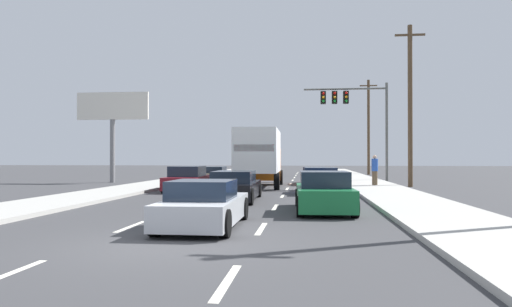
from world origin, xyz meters
TOP-DOWN VIEW (x-y plane):
  - ground_plane at (0.00, 25.00)m, footprint 140.00×140.00m
  - sidewalk_right at (6.82, 20.00)m, footprint 3.14×80.00m
  - sidewalk_left at (-6.82, 20.00)m, footprint 3.14×80.00m
  - lane_markings at (0.00, 19.76)m, footprint 3.54×57.00m
  - car_tan at (-3.57, 21.74)m, footprint 2.03×4.39m
  - car_maroon at (-3.52, 14.97)m, footprint 2.07×4.76m
  - box_truck at (0.01, 18.24)m, footprint 2.65×7.69m
  - car_black at (-0.15, 9.65)m, footprint 1.97×4.72m
  - car_silver at (0.22, 2.33)m, footprint 1.83×4.17m
  - car_red at (3.31, 22.08)m, footprint 1.87×4.57m
  - car_blue at (3.51, 14.42)m, footprint 1.94×4.46m
  - car_green at (3.39, 6.19)m, footprint 1.97×4.40m
  - traffic_signal_mast at (6.05, 26.59)m, footprint 6.36×0.69m
  - utility_pole_mid at (9.10, 19.77)m, footprint 1.80×0.28m
  - utility_pole_far at (9.25, 40.23)m, footprint 1.80×0.28m
  - roadside_billboard at (-11.08, 22.57)m, footprint 5.31×0.36m
  - pedestrian_near_corner at (6.88, 19.11)m, footprint 0.38×0.38m

SIDE VIEW (x-z plane):
  - ground_plane at x=0.00m, z-range 0.00..0.00m
  - lane_markings at x=0.00m, z-range 0.00..0.01m
  - sidewalk_right at x=6.82m, z-range 0.00..0.14m
  - sidewalk_left at x=-6.82m, z-range 0.00..0.14m
  - car_silver at x=0.22m, z-range -0.06..1.15m
  - car_red at x=3.31m, z-range -0.04..1.13m
  - car_tan at x=-3.57m, z-range -0.04..1.14m
  - car_black at x=-0.15m, z-range -0.04..1.19m
  - car_blue at x=3.51m, z-range -0.06..1.24m
  - car_green at x=3.39m, z-range -0.06..1.27m
  - car_maroon at x=-3.52m, z-range -0.06..1.28m
  - pedestrian_near_corner at x=6.88m, z-range 0.14..1.95m
  - box_truck at x=0.01m, z-range 0.27..3.66m
  - roadside_billboard at x=-11.08m, z-range 1.55..8.04m
  - utility_pole_mid at x=9.10m, z-range 0.14..10.04m
  - utility_pole_far at x=9.25m, z-range 0.14..10.11m
  - traffic_signal_mast at x=6.05m, z-range 2.03..9.52m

